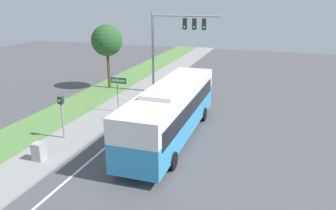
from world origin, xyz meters
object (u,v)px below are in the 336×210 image
bus (171,109)px  utility_cabinet (39,151)px  signal_gantry (174,36)px  pedestrian_signal (62,110)px  street_sign (118,88)px

bus → utility_cabinet: bearing=-138.2°
signal_gantry → utility_cabinet: size_ratio=7.42×
signal_gantry → pedestrian_signal: size_ratio=2.57×
pedestrian_signal → utility_cabinet: pedestrian_signal is taller
pedestrian_signal → bus: bearing=20.2°
pedestrian_signal → utility_cabinet: bearing=-81.0°
bus → street_sign: bus is taller
signal_gantry → street_sign: size_ratio=2.54×
street_sign → utility_cabinet: street_sign is taller
bus → pedestrian_signal: 6.46m
pedestrian_signal → utility_cabinet: (0.44, -2.80, -1.28)m
signal_gantry → utility_cabinet: (-2.96, -14.17, -4.50)m
bus → pedestrian_signal: size_ratio=4.26×
street_sign → utility_cabinet: size_ratio=2.92×
bus → street_sign: bearing=148.4°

